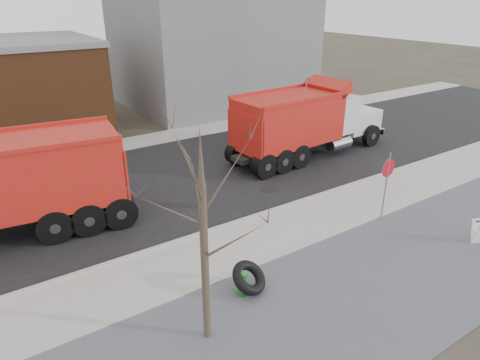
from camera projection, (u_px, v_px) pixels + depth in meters
ground at (254, 246)px, 13.80m from camera, size 120.00×120.00×0.00m
gravel_verge at (332, 307)px, 11.13m from camera, size 60.00×5.00×0.03m
sidewalk at (250, 242)px, 13.98m from camera, size 60.00×2.50×0.06m
curb at (229, 225)px, 14.96m from camera, size 60.00×0.15×0.11m
road at (171, 180)px, 18.60m from camera, size 60.00×9.40×0.02m
far_sidewalk at (125, 144)px, 22.94m from camera, size 60.00×2.00×0.06m
building_grey at (212, 46)px, 30.47m from camera, size 12.00×10.00×8.00m
bare_tree at (203, 214)px, 8.87m from camera, size 3.20×3.20×5.20m
fire_hydrant at (243, 283)px, 11.48m from camera, size 0.43×0.42×0.75m
truck_tire at (249, 278)px, 11.54m from camera, size 1.32×1.30×0.86m
stop_sign at (387, 175)px, 14.69m from camera, size 0.69×0.09×2.56m
dump_truck_red_a at (306, 120)px, 20.75m from camera, size 9.03×2.93×3.62m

